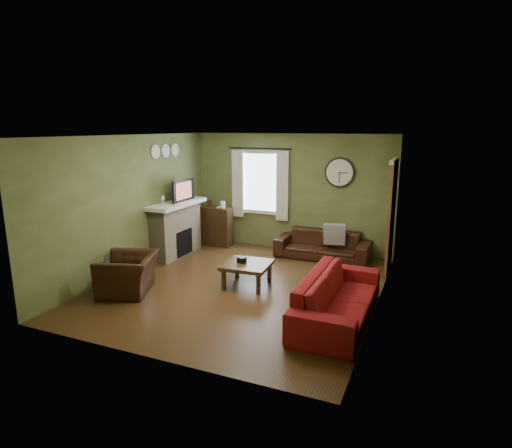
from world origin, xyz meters
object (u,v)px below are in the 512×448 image
at_px(armchair, 128,274).
at_px(coffee_table, 247,275).
at_px(sofa_brown, 322,245).
at_px(bookshelf, 216,226).
at_px(sofa_red, 338,297).

xyz_separation_m(armchair, coffee_table, (1.73, 1.05, -0.11)).
bearing_deg(sofa_brown, coffee_table, -110.51).
xyz_separation_m(bookshelf, sofa_red, (3.53, -2.83, -0.12)).
height_order(sofa_brown, coffee_table, sofa_brown).
bearing_deg(coffee_table, armchair, -148.81).
bearing_deg(armchair, bookshelf, 159.23).
relative_size(sofa_brown, coffee_table, 2.51).
bearing_deg(sofa_red, sofa_brown, 18.69).
xyz_separation_m(sofa_brown, coffee_table, (-0.80, -2.13, -0.08)).
distance_m(sofa_brown, armchair, 4.06).
relative_size(bookshelf, sofa_brown, 0.46).
xyz_separation_m(sofa_brown, armchair, (-2.53, -3.18, 0.03)).
height_order(bookshelf, armchair, bookshelf).
bearing_deg(coffee_table, sofa_brown, 69.49).
height_order(bookshelf, sofa_red, bookshelf).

